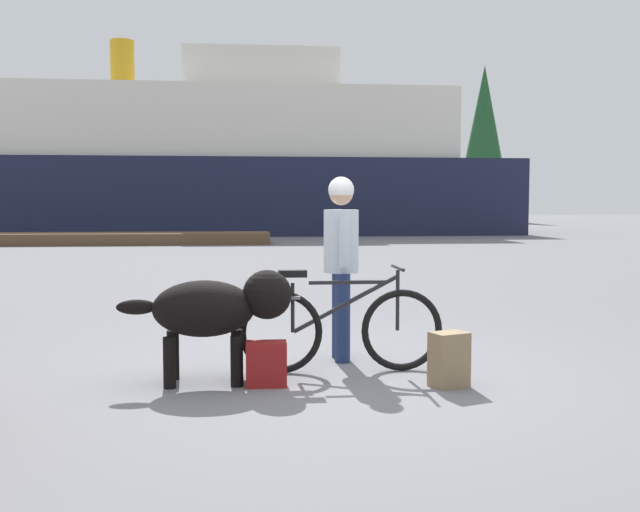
{
  "coord_description": "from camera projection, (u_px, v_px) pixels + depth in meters",
  "views": [
    {
      "loc": [
        -0.69,
        -6.06,
        1.45
      ],
      "look_at": [
        0.15,
        1.88,
        0.87
      ],
      "focal_mm": 41.21,
      "sensor_mm": 36.0,
      "label": 1
    }
  ],
  "objects": [
    {
      "name": "ground_plane",
      "position": [
        326.0,
        375.0,
        6.19
      ],
      "size": [
        160.0,
        160.0,
        0.0
      ],
      "primitive_type": "plane",
      "color": "slate"
    },
    {
      "name": "bicycle",
      "position": [
        340.0,
        328.0,
        6.26
      ],
      "size": [
        1.75,
        0.44,
        0.91
      ],
      "color": "black",
      "rests_on": "ground_plane"
    },
    {
      "name": "person_cyclist",
      "position": [
        341.0,
        251.0,
        6.72
      ],
      "size": [
        0.32,
        0.53,
        1.69
      ],
      "color": "navy",
      "rests_on": "ground_plane"
    },
    {
      "name": "dog",
      "position": [
        217.0,
        308.0,
        5.9
      ],
      "size": [
        1.4,
        0.53,
        0.91
      ],
      "color": "black",
      "rests_on": "ground_plane"
    },
    {
      "name": "backpack",
      "position": [
        449.0,
        359.0,
        5.79
      ],
      "size": [
        0.33,
        0.28,
        0.43
      ],
      "primitive_type": "cube",
      "rotation": [
        0.0,
        0.0,
        0.35
      ],
      "color": "#8C7251",
      "rests_on": "ground_plane"
    },
    {
      "name": "handbag_pannier",
      "position": [
        266.0,
        364.0,
        5.8
      ],
      "size": [
        0.32,
        0.18,
        0.36
      ],
      "primitive_type": "cube",
      "rotation": [
        0.0,
        0.0,
        -0.01
      ],
      "color": "maroon",
      "rests_on": "ground_plane"
    },
    {
      "name": "dock_pier",
      "position": [
        78.0,
        239.0,
        25.51
      ],
      "size": [
        13.27,
        2.08,
        0.4
      ],
      "primitive_type": "cube",
      "color": "brown",
      "rests_on": "ground_plane"
    },
    {
      "name": "ferry_boat",
      "position": [
        202.0,
        166.0,
        35.0
      ],
      "size": [
        29.23,
        8.62,
        9.01
      ],
      "color": "#191E38",
      "rests_on": "ground_plane"
    },
    {
      "name": "sailboat_moored",
      "position": [
        381.0,
        221.0,
        39.77
      ],
      "size": [
        7.64,
        2.14,
        7.61
      ],
      "color": "navy",
      "rests_on": "ground_plane"
    },
    {
      "name": "pine_tree_far_left",
      "position": [
        87.0,
        144.0,
        52.27
      ],
      "size": [
        3.01,
        3.01,
        9.29
      ],
      "color": "#4C331E",
      "rests_on": "ground_plane"
    },
    {
      "name": "pine_tree_center",
      "position": [
        188.0,
        132.0,
        52.79
      ],
      "size": [
        2.94,
        2.94,
        10.11
      ],
      "color": "#4C331E",
      "rests_on": "ground_plane"
    },
    {
      "name": "pine_tree_far_right",
      "position": [
        484.0,
        123.0,
        57.31
      ],
      "size": [
        3.41,
        3.41,
        12.14
      ],
      "color": "#4C331E",
      "rests_on": "ground_plane"
    },
    {
      "name": "pine_tree_mid_back",
      "position": [
        173.0,
        144.0,
        57.55
      ],
      "size": [
        3.01,
        3.01,
        9.69
      ],
      "color": "#4C331E",
      "rests_on": "ground_plane"
    }
  ]
}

